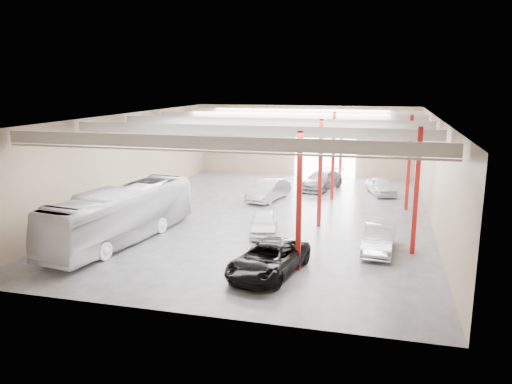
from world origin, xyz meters
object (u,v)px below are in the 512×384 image
at_px(car_row_a, 264,223).
at_px(car_row_c, 322,180).
at_px(car_row_b, 269,190).
at_px(car_right_near, 379,239).
at_px(black_sedan, 269,259).
at_px(car_right_far, 381,186).
at_px(coach_bus, 121,215).

relative_size(car_row_a, car_row_c, 0.76).
relative_size(car_row_a, car_row_b, 0.81).
xyz_separation_m(car_row_b, car_right_near, (8.79, -10.67, -0.09)).
distance_m(car_row_a, car_row_c, 14.34).
distance_m(car_row_c, car_right_near, 16.70).
bearing_deg(black_sedan, car_row_c, 102.03).
xyz_separation_m(black_sedan, car_row_c, (0.00, 20.60, 0.01)).
bearing_deg(car_right_near, car_row_b, 132.90).
bearing_deg(car_row_b, black_sedan, -64.22).
height_order(black_sedan, car_right_far, black_sedan).
relative_size(car_row_a, car_right_near, 0.91).
xyz_separation_m(coach_bus, car_row_c, (9.61, 17.70, -0.83)).
distance_m(car_row_a, car_right_near, 7.18).
bearing_deg(car_row_a, coach_bus, -168.10).
relative_size(coach_bus, black_sedan, 2.07).
bearing_deg(car_row_b, car_row_a, -66.11).
height_order(coach_bus, car_row_b, coach_bus).
bearing_deg(car_right_near, black_sedan, -134.23).
height_order(car_row_b, car_row_c, car_row_b).
distance_m(black_sedan, car_right_near, 7.02).
distance_m(coach_bus, car_row_c, 20.16).
distance_m(car_row_b, car_right_far, 9.70).
distance_m(coach_bus, car_right_far, 22.36).
bearing_deg(black_sedan, car_right_near, 54.37).
bearing_deg(car_row_a, car_row_b, 89.22).
height_order(coach_bus, car_row_a, coach_bus).
bearing_deg(car_row_a, car_right_far, 50.68).
bearing_deg(car_row_b, car_right_near, -37.91).
xyz_separation_m(car_row_b, car_right_far, (8.68, 4.32, -0.13)).
bearing_deg(car_right_near, car_right_far, 93.82).
distance_m(car_row_b, car_row_c, 6.33).
relative_size(black_sedan, car_row_b, 1.10).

